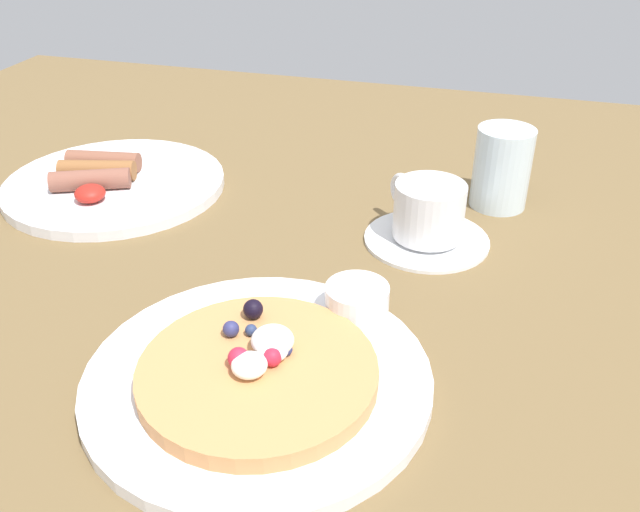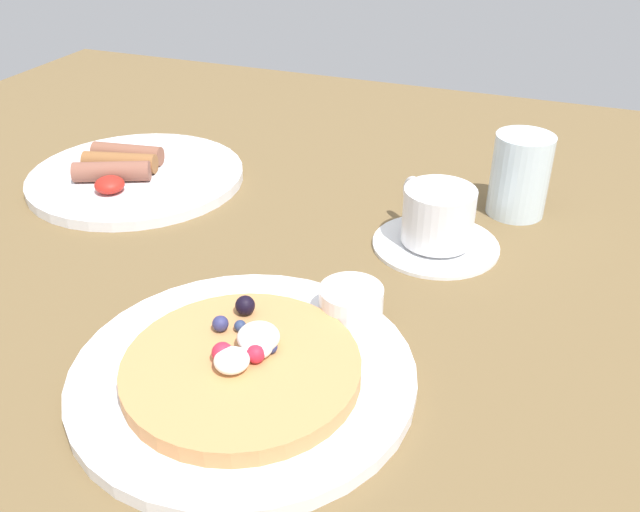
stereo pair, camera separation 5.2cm
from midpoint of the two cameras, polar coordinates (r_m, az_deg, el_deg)
ground_plane at (r=72.21cm, az=-3.84°, el=-2.12°), size 156.05×131.27×3.00cm
pancake_plate at (r=57.05cm, az=-7.82°, el=-10.15°), size 28.42×28.42×1.29cm
pancake_with_berries at (r=55.37cm, az=-7.86°, el=-9.46°), size 19.21×19.21×3.64cm
syrup_ramekin at (r=61.52cm, az=0.71°, el=-3.77°), size 5.80×5.80×2.95cm
breakfast_plate at (r=92.49cm, az=-18.29°, el=5.69°), size 27.76×27.76×1.32cm
fried_breakfast at (r=92.44cm, az=-19.75°, el=6.63°), size 12.06×14.27×2.75cm
coffee_saucer at (r=76.50cm, az=6.99°, el=1.46°), size 13.88×13.88×0.85cm
coffee_cup at (r=74.92cm, az=7.09°, el=3.89°), size 9.20×8.97×6.08cm
water_glass at (r=84.27cm, az=13.26°, el=7.15°), size 6.80×6.80×9.78cm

